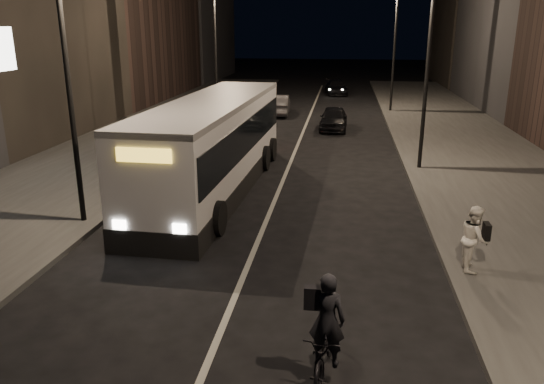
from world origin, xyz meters
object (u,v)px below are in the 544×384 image
(cyclist_on_bicycle, at_px, (326,342))
(pedestrian_woman, at_px, (474,238))
(car_near, at_px, (333,118))
(car_mid, at_px, (278,105))
(car_far, at_px, (336,87))
(streetlight_right_mid, at_px, (423,41))
(city_bus, at_px, (214,142))
(streetlight_right_far, at_px, (391,34))
(streetlight_left_near, at_px, (73,47))
(streetlight_left_far, at_px, (219,36))

(cyclist_on_bicycle, distance_m, pedestrian_woman, 5.67)
(pedestrian_woman, xyz_separation_m, car_near, (-3.88, 18.97, -0.31))
(cyclist_on_bicycle, xyz_separation_m, car_near, (-0.44, 23.47, -0.02))
(car_near, xyz_separation_m, car_mid, (-3.93, 4.95, 0.03))
(car_near, relative_size, car_far, 0.91)
(streetlight_right_mid, bearing_deg, city_bus, -153.82)
(streetlight_right_far, bearing_deg, city_bus, -111.37)
(streetlight_right_far, xyz_separation_m, car_mid, (-7.54, -2.09, -4.66))
(streetlight_right_mid, relative_size, car_near, 2.07)
(streetlight_left_near, bearing_deg, streetlight_right_far, 66.04)
(streetlight_left_near, xyz_separation_m, pedestrian_woman, (10.93, -2.00, -4.38))
(streetlight_right_far, distance_m, city_bus, 21.56)
(pedestrian_woman, xyz_separation_m, car_mid, (-7.81, 23.91, -0.28))
(pedestrian_woman, bearing_deg, streetlight_right_far, 3.92)
(streetlight_left_near, bearing_deg, pedestrian_woman, -10.37)
(pedestrian_woman, relative_size, car_far, 0.38)
(cyclist_on_bicycle, relative_size, car_far, 0.48)
(car_far, bearing_deg, city_bus, -105.45)
(streetlight_right_far, xyz_separation_m, streetlight_left_near, (-10.66, -24.00, 0.00))
(streetlight_right_far, bearing_deg, streetlight_left_near, -113.96)
(streetlight_left_far, bearing_deg, streetlight_left_near, -90.00)
(streetlight_right_mid, relative_size, cyclist_on_bicycle, 3.91)
(streetlight_left_near, bearing_deg, car_mid, 81.88)
(streetlight_left_far, relative_size, car_far, 1.89)
(city_bus, relative_size, car_far, 2.95)
(city_bus, relative_size, cyclist_on_bicycle, 6.11)
(streetlight_left_near, distance_m, pedestrian_woman, 11.94)
(streetlight_right_mid, relative_size, car_mid, 1.91)
(car_far, bearing_deg, streetlight_right_far, -77.01)
(streetlight_left_near, bearing_deg, streetlight_left_far, 90.00)
(streetlight_left_near, relative_size, car_near, 2.07)
(pedestrian_woman, bearing_deg, streetlight_left_near, 82.96)
(streetlight_left_near, xyz_separation_m, car_far, (6.91, 33.90, -4.74))
(pedestrian_woman, bearing_deg, streetlight_right_mid, 4.86)
(pedestrian_woman, distance_m, car_far, 36.12)
(streetlight_right_mid, height_order, streetlight_left_near, same)
(streetlight_left_far, distance_m, cyclist_on_bicycle, 26.04)
(streetlight_left_far, xyz_separation_m, car_mid, (3.13, 3.91, -4.66))
(cyclist_on_bicycle, bearing_deg, streetlight_right_far, 92.34)
(streetlight_right_mid, distance_m, cyclist_on_bicycle, 15.56)
(streetlight_left_far, bearing_deg, city_bus, -78.09)
(cyclist_on_bicycle, bearing_deg, car_mid, 107.01)
(cyclist_on_bicycle, height_order, pedestrian_woman, cyclist_on_bicycle)
(car_mid, bearing_deg, city_bus, 85.77)
(city_bus, bearing_deg, streetlight_right_mid, 28.33)
(car_near, bearing_deg, streetlight_left_far, 172.61)
(pedestrian_woman, relative_size, car_mid, 0.39)
(cyclist_on_bicycle, height_order, car_near, cyclist_on_bicycle)
(city_bus, distance_m, car_mid, 17.76)
(streetlight_right_mid, relative_size, pedestrian_woman, 4.94)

